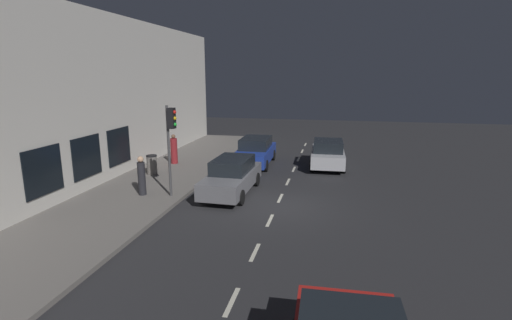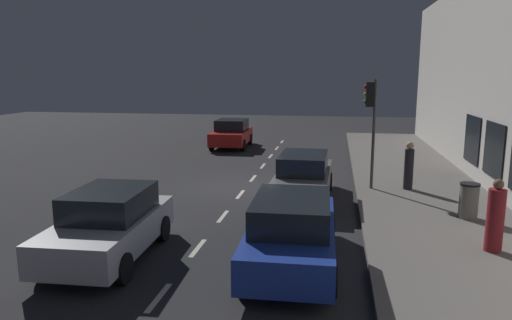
# 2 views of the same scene
# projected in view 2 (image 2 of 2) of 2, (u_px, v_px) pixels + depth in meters

# --- Properties ---
(ground_plane) EXTENTS (60.00, 60.00, 0.00)m
(ground_plane) POSITION_uv_depth(u_px,v_px,m) (246.00, 188.00, 17.45)
(ground_plane) COLOR #28282B
(sidewalk) EXTENTS (4.50, 32.00, 0.15)m
(sidewalk) POSITION_uv_depth(u_px,v_px,m) (422.00, 193.00, 16.42)
(sidewalk) COLOR slate
(sidewalk) RESTS_ON ground
(building_facade) EXTENTS (0.65, 32.00, 8.06)m
(building_facade) POSITION_uv_depth(u_px,v_px,m) (511.00, 78.00, 15.28)
(building_facade) COLOR beige
(building_facade) RESTS_ON ground
(lane_centre_line) EXTENTS (0.12, 27.20, 0.01)m
(lane_centre_line) POSITION_uv_depth(u_px,v_px,m) (240.00, 194.00, 16.48)
(lane_centre_line) COLOR beige
(lane_centre_line) RESTS_ON ground
(traffic_light) EXTENTS (0.45, 0.32, 3.83)m
(traffic_light) POSITION_uv_depth(u_px,v_px,m) (371.00, 109.00, 16.28)
(traffic_light) COLOR #424244
(traffic_light) RESTS_ON sidewalk
(parked_car_0) EXTENTS (2.01, 4.07, 1.58)m
(parked_car_0) POSITION_uv_depth(u_px,v_px,m) (109.00, 224.00, 10.75)
(parked_car_0) COLOR #B7B7BC
(parked_car_0) RESTS_ON ground
(parked_car_1) EXTENTS (2.05, 3.98, 1.58)m
(parked_car_1) POSITION_uv_depth(u_px,v_px,m) (232.00, 134.00, 26.81)
(parked_car_1) COLOR red
(parked_car_1) RESTS_ON ground
(parked_car_2) EXTENTS (1.99, 4.62, 1.58)m
(parked_car_2) POSITION_uv_depth(u_px,v_px,m) (292.00, 231.00, 10.28)
(parked_car_2) COLOR #1E389E
(parked_car_2) RESTS_ON ground
(parked_car_3) EXTENTS (1.88, 4.55, 1.58)m
(parked_car_3) POSITION_uv_depth(u_px,v_px,m) (304.00, 176.00, 15.71)
(parked_car_3) COLOR slate
(parked_car_3) RESTS_ON ground
(pedestrian_0) EXTENTS (0.33, 0.33, 1.69)m
(pedestrian_0) POSITION_uv_depth(u_px,v_px,m) (409.00, 167.00, 16.51)
(pedestrian_0) COLOR #232328
(pedestrian_0) RESTS_ON sidewalk
(pedestrian_1) EXTENTS (0.42, 0.42, 1.70)m
(pedestrian_1) POSITION_uv_depth(u_px,v_px,m) (495.00, 218.00, 10.74)
(pedestrian_1) COLOR maroon
(pedestrian_1) RESTS_ON sidewalk
(trash_bin) EXTENTS (0.54, 0.54, 1.01)m
(trash_bin) POSITION_uv_depth(u_px,v_px,m) (469.00, 201.00, 13.24)
(trash_bin) COLOR slate
(trash_bin) RESTS_ON sidewalk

